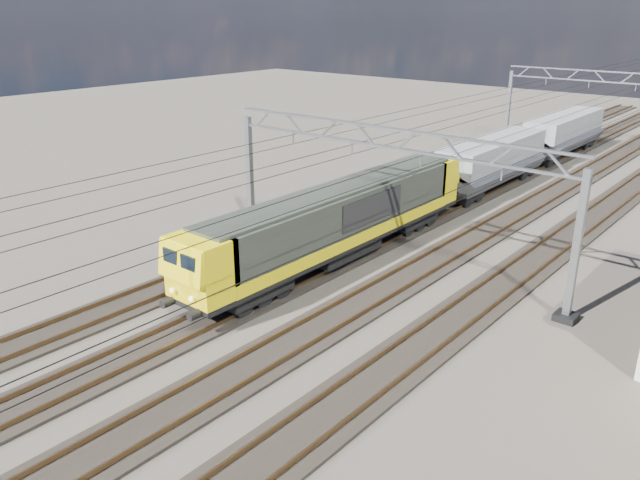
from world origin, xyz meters
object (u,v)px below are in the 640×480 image
Objects in this scene: catenary_gantry_mid at (384,192)px; hopper_wagon_lead at (493,160)px; locomotive at (340,218)px; hopper_wagon_mid at (564,131)px; catenary_gantry_far at (608,108)px.

catenary_gantry_mid is 1.53× the size of hopper_wagon_lead.
locomotive reaches higher than hopper_wagon_mid.
catenary_gantry_far is 0.94× the size of locomotive.
hopper_wagon_lead is (-2.00, 16.76, -1.67)m from catenary_gantry_mid.
locomotive is (-2.00, -0.93, -1.58)m from catenary_gantry_mid.
hopper_wagon_mid is at bearing -111.66° from catenary_gantry_far.
hopper_wagon_lead and hopper_wagon_mid have the same top height.
catenary_gantry_mid is at bearing 24.96° from locomotive.
catenary_gantry_far reaches higher than hopper_wagon_mid.
hopper_wagon_lead is at bearing 90.00° from locomotive.
hopper_wagon_lead is at bearing 96.80° from catenary_gantry_mid.
hopper_wagon_lead is at bearing -95.94° from catenary_gantry_far.
catenary_gantry_mid is 1.53× the size of hopper_wagon_mid.
hopper_wagon_lead is (-2.00, -19.24, -1.67)m from catenary_gantry_far.
catenary_gantry_mid is 1.00× the size of catenary_gantry_far.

